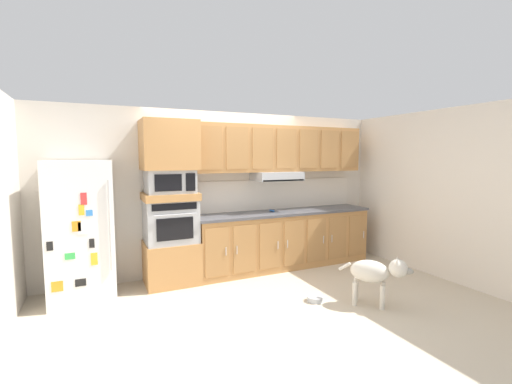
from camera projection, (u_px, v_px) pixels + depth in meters
ground_plane at (253, 290)px, 4.73m from camera, size 9.60×9.60×0.00m
back_kitchen_wall at (224, 191)px, 5.60m from camera, size 6.20×0.12×2.50m
side_panel_right at (406, 190)px, 5.78m from camera, size 0.12×7.10×2.50m
refrigerator at (81, 230)px, 4.38m from camera, size 0.76×0.73×1.76m
oven_base_cabinet at (172, 262)px, 4.98m from camera, size 0.74×0.62×0.60m
built_in_oven at (171, 221)px, 4.92m from camera, size 0.70×0.62×0.60m
appliance_mid_shelf at (170, 196)px, 4.89m from camera, size 0.74×0.62×0.10m
microwave at (170, 181)px, 4.86m from camera, size 0.64×0.54×0.32m
appliance_upper_cabinet at (169, 145)px, 4.82m from camera, size 0.74×0.62×0.68m
lower_cabinet_run at (285, 240)px, 5.74m from camera, size 2.95×0.63×0.88m
countertop_slab at (285, 212)px, 5.70m from camera, size 2.99×0.64×0.04m
backsplash_panel at (276, 194)px, 5.93m from camera, size 2.99×0.02×0.50m
upper_cabinet_with_hood at (281, 151)px, 5.71m from camera, size 2.95×0.48×0.88m
screwdriver at (272, 211)px, 5.65m from camera, size 0.15×0.13×0.03m
dog at (376, 272)px, 4.19m from camera, size 0.63×0.67×0.62m
dog_food_bowl at (315, 299)px, 4.36m from camera, size 0.20×0.20×0.06m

